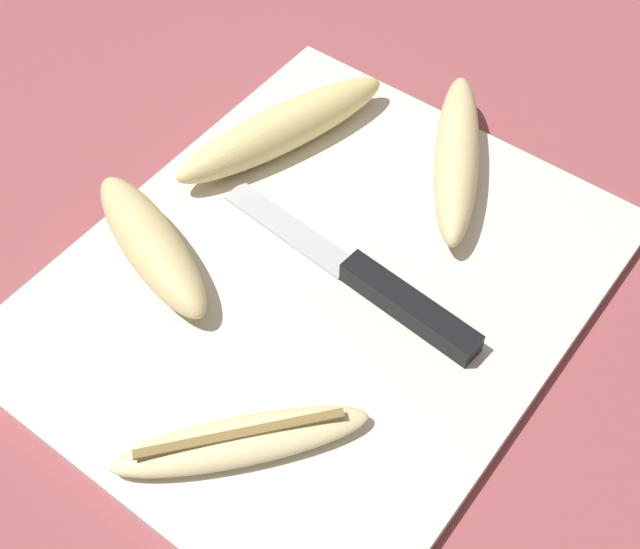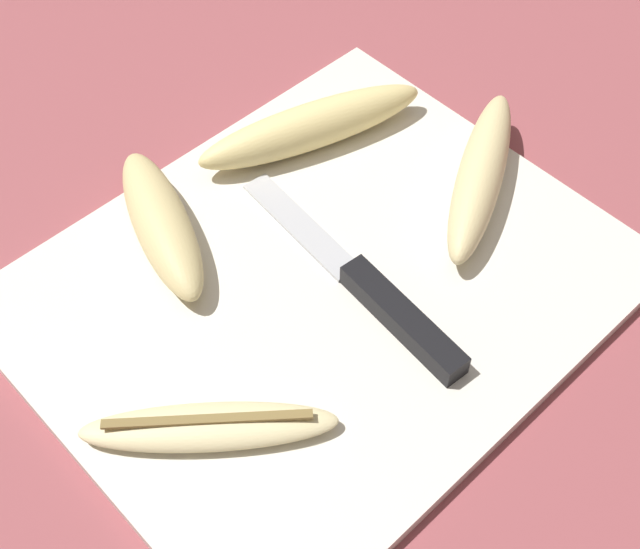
% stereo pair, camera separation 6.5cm
% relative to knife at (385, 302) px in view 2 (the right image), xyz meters
% --- Properties ---
extents(ground_plane, '(4.00, 4.00, 0.00)m').
position_rel_knife_xyz_m(ground_plane, '(-0.02, 0.05, -0.02)').
color(ground_plane, '#93474C').
extents(cutting_board, '(0.42, 0.34, 0.01)m').
position_rel_knife_xyz_m(cutting_board, '(-0.02, 0.05, -0.01)').
color(cutting_board, silver).
rests_on(cutting_board, ground_plane).
extents(knife, '(0.04, 0.24, 0.02)m').
position_rel_knife_xyz_m(knife, '(0.00, 0.00, 0.00)').
color(knife, black).
rests_on(knife, cutting_board).
extents(banana_golden_short, '(0.20, 0.10, 0.04)m').
position_rel_knife_xyz_m(banana_golden_short, '(0.08, 0.16, 0.01)').
color(banana_golden_short, '#EDD689').
rests_on(banana_golden_short, cutting_board).
extents(banana_soft_right, '(0.15, 0.13, 0.02)m').
position_rel_knife_xyz_m(banana_soft_right, '(-0.15, 0.01, 0.00)').
color(banana_soft_right, beige).
rests_on(banana_soft_right, cutting_board).
extents(banana_mellow_near, '(0.18, 0.12, 0.04)m').
position_rel_knife_xyz_m(banana_mellow_near, '(0.14, 0.03, 0.01)').
color(banana_mellow_near, beige).
rests_on(banana_mellow_near, cutting_board).
extents(banana_spotted_left, '(0.09, 0.16, 0.04)m').
position_rel_knife_xyz_m(banana_spotted_left, '(-0.07, 0.16, 0.01)').
color(banana_spotted_left, '#DBC684').
rests_on(banana_spotted_left, cutting_board).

